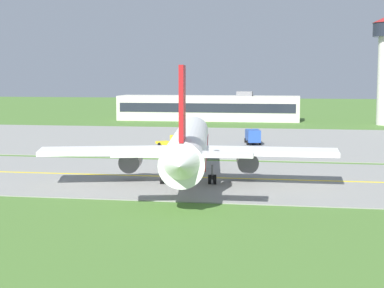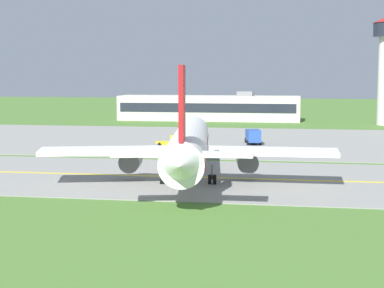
% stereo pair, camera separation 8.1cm
% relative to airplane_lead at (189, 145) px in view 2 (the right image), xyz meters
% --- Properties ---
extents(ground_plane, '(500.00, 500.00, 0.00)m').
position_rel_airplane_lead_xyz_m(ground_plane, '(-1.40, 2.89, -4.13)').
color(ground_plane, '#47702D').
extents(taxiway_strip, '(240.00, 28.00, 0.10)m').
position_rel_airplane_lead_xyz_m(taxiway_strip, '(-1.40, 2.89, -4.08)').
color(taxiway_strip, gray).
rests_on(taxiway_strip, ground).
extents(apron_pad, '(140.00, 52.00, 0.10)m').
position_rel_airplane_lead_xyz_m(apron_pad, '(8.60, 44.89, -4.08)').
color(apron_pad, gray).
rests_on(apron_pad, ground).
extents(taxiway_centreline, '(220.00, 0.60, 0.01)m').
position_rel_airplane_lead_xyz_m(taxiway_centreline, '(-1.40, 2.89, -4.03)').
color(taxiway_centreline, yellow).
rests_on(taxiway_centreline, taxiway_strip).
extents(airplane_lead, '(32.22, 39.62, 12.70)m').
position_rel_airplane_lead_xyz_m(airplane_lead, '(0.00, 0.00, 0.00)').
color(airplane_lead, white).
rests_on(airplane_lead, ground).
extents(service_truck_baggage, '(3.21, 6.28, 2.60)m').
position_rel_airplane_lead_xyz_m(service_truck_baggage, '(4.20, 39.15, -2.60)').
color(service_truck_baggage, '#264CA5').
rests_on(service_truck_baggage, ground).
extents(service_truck_fuel, '(5.82, 6.11, 2.59)m').
position_rel_airplane_lead_xyz_m(service_truck_fuel, '(-7.64, 29.89, -2.95)').
color(service_truck_fuel, yellow).
rests_on(service_truck_fuel, ground).
extents(terminal_building, '(47.11, 10.08, 7.63)m').
position_rel_airplane_lead_xyz_m(terminal_building, '(-11.35, 94.55, -0.89)').
color(terminal_building, beige).
rests_on(terminal_building, ground).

